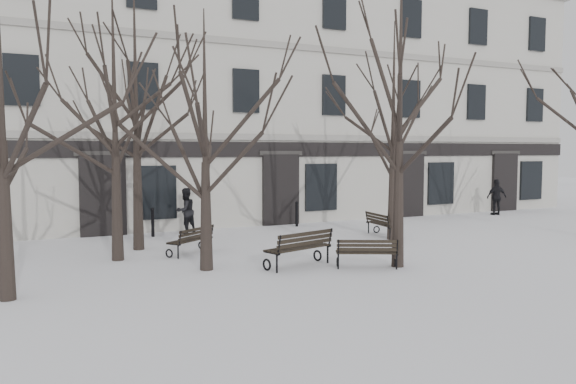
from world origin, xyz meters
TOP-DOWN VIEW (x-y plane):
  - ground at (0.00, 0.00)m, footprint 100.00×100.00m
  - building at (0.00, 12.96)m, footprint 40.40×10.20m
  - tree_1 at (-1.90, 0.81)m, footprint 4.61×4.61m
  - tree_2 at (2.79, -0.96)m, footprint 5.60×5.60m
  - tree_4 at (-3.75, 3.10)m, footprint 5.45×5.45m
  - tree_5 at (-2.90, 4.58)m, footprint 5.92×5.92m
  - tree_6 at (5.36, 2.84)m, footprint 5.18×5.18m
  - bench_1 at (0.42, 0.08)m, footprint 2.04×1.22m
  - bench_2 at (1.91, -0.83)m, footprint 1.65×1.22m
  - bench_4 at (-1.62, 3.12)m, footprint 1.62×1.41m
  - bench_5 at (5.43, 3.54)m, footprint 0.79×1.73m
  - bollard_a at (-1.96, 6.96)m, footprint 0.13×0.13m
  - bollard_b at (3.87, 7.19)m, footprint 0.13×0.13m
  - pedestrian_b at (-0.68, 7.27)m, footprint 1.01×0.92m
  - pedestrian_c at (14.20, 6.68)m, footprint 1.07×0.61m

SIDE VIEW (x-z plane):
  - ground at x=0.00m, z-range 0.00..0.00m
  - pedestrian_b at x=-0.68m, z-range -0.84..0.84m
  - pedestrian_c at x=14.20m, z-range -0.85..0.85m
  - bench_2 at x=1.91m, z-range 0.03..0.83m
  - bench_4 at x=-1.62m, z-range 0.04..0.85m
  - bench_5 at x=5.43m, z-range 0.04..0.88m
  - bench_1 at x=0.42m, z-range 0.04..1.02m
  - bollard_b at x=3.87m, z-range 0.04..1.05m
  - bollard_a at x=-1.96m, z-range 0.04..1.08m
  - tree_1 at x=-1.90m, z-range 0.82..7.40m
  - tree_6 at x=5.36m, z-range 0.92..8.32m
  - tree_4 at x=-3.75m, z-range 0.97..8.76m
  - tree_2 at x=2.79m, z-range 1.00..9.00m
  - tree_5 at x=-2.90m, z-range 1.06..9.52m
  - building at x=0.00m, z-range -0.18..11.22m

